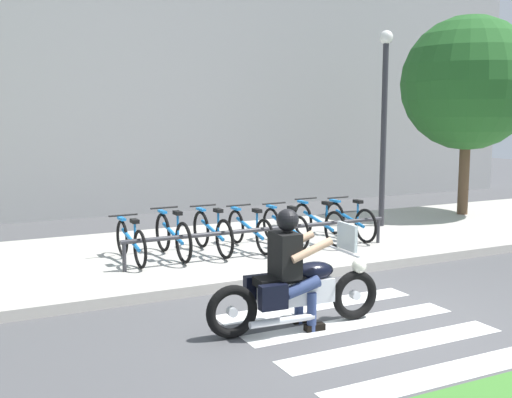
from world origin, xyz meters
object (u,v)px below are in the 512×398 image
bicycle_3 (250,230)px  bicycle_5 (318,223)px  bicycle_1 (173,236)px  bike_rack (264,231)px  tree_near_rack (468,84)px  rider (291,261)px  motorcycle (297,291)px  bicycle_4 (285,227)px  bicycle_2 (212,232)px  bicycle_0 (131,241)px  bicycle_6 (350,220)px  street_lamp (384,112)px

bicycle_3 → bicycle_5: (1.41, -0.00, 0.01)m
bicycle_1 → bike_rack: (1.41, -0.55, 0.06)m
bicycle_1 → tree_near_rack: 8.18m
bicycle_5 → bike_rack: bicycle_5 is taller
rider → tree_near_rack: 9.07m
rider → tree_near_rack: (7.38, 4.71, 2.39)m
motorcycle → bicycle_4: bearing=62.9°
bicycle_3 → tree_near_rack: tree_near_rack is taller
rider → bicycle_1: (-0.25, 3.48, -0.30)m
rider → bicycle_2: bearing=82.5°
bicycle_2 → bicycle_3: bicycle_2 is taller
bicycle_0 → bicycle_6: bicycle_6 is taller
bicycle_0 → bike_rack: bicycle_0 is taller
bicycle_2 → tree_near_rack: (6.92, 1.23, 2.69)m
street_lamp → tree_near_rack: size_ratio=0.88×
bicycle_0 → bicycle_5: bearing=-0.0°
bicycle_4 → street_lamp: (2.81, 0.83, 2.06)m
bicycle_3 → tree_near_rack: bearing=11.2°
bike_rack → tree_near_rack: 6.99m
motorcycle → bike_rack: size_ratio=0.46×
rider → bicycle_3: 3.68m
motorcycle → bicycle_4: (1.78, 3.49, 0.04)m
bike_rack → street_lamp: (3.51, 1.39, 1.98)m
bicycle_3 → bicycle_4: (0.70, -0.00, -0.00)m
motorcycle → bicycle_1: bearing=95.3°
bicycle_0 → bicycle_3: bearing=0.0°
tree_near_rack → motorcycle: bearing=-147.1°
tree_near_rack → bicycle_2: bearing=-169.9°
tree_near_rack → bicycle_6: bearing=-163.3°
motorcycle → bicycle_1: 3.50m
bicycle_0 → tree_near_rack: (8.33, 1.23, 2.72)m
bicycle_6 → bike_rack: size_ratio=0.33×
bicycle_1 → bicycle_5: 2.81m
bicycle_0 → bicycle_5: size_ratio=0.92×
bike_rack → bicycle_3: bearing=90.0°
street_lamp → bicycle_0: bearing=-171.6°
bicycle_3 → tree_near_rack: size_ratio=0.36×
bicycle_2 → bicycle_6: bearing=0.0°
bicycle_6 → bike_rack: (-2.11, -0.55, 0.07)m
bicycle_3 → bicycle_1: bearing=-179.9°
rider → bicycle_0: rider is taller
rider → bicycle_0: size_ratio=0.90×
bicycle_1 → bicycle_6: 3.51m
bicycle_3 → bike_rack: 0.56m
rider → street_lamp: size_ratio=0.34×
bicycle_5 → tree_near_rack: bearing=14.4°
bicycle_2 → bicycle_4: 1.41m
bicycle_3 → bicycle_6: (2.11, -0.00, 0.01)m
bicycle_0 → tree_near_rack: bearing=8.4°
bicycle_5 → bicycle_6: 0.70m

